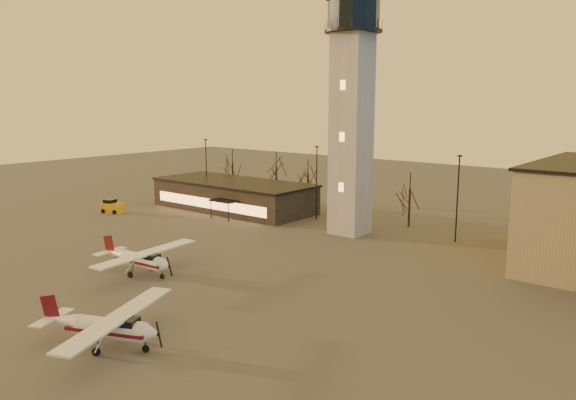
% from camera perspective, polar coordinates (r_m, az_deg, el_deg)
% --- Properties ---
extents(ground, '(220.00, 220.00, 0.00)m').
position_cam_1_polar(ground, '(48.68, -13.60, -9.71)').
color(ground, '#423F3D').
rests_on(ground, ground).
extents(control_tower, '(6.80, 6.80, 32.60)m').
position_cam_1_polar(control_tower, '(68.19, 6.51, 10.10)').
color(control_tower, gray).
rests_on(control_tower, ground).
extents(terminal, '(25.40, 12.20, 4.30)m').
position_cam_1_polar(terminal, '(84.75, -5.57, 0.49)').
color(terminal, black).
rests_on(terminal, ground).
extents(light_poles, '(58.50, 12.25, 10.14)m').
position_cam_1_polar(light_poles, '(69.63, 7.12, 1.07)').
color(light_poles, black).
rests_on(light_poles, ground).
extents(tree_row, '(37.20, 9.20, 8.80)m').
position_cam_1_polar(tree_row, '(84.19, 1.87, 3.07)').
color(tree_row, black).
rests_on(tree_row, ground).
extents(cessna_front, '(9.57, 11.54, 3.28)m').
position_cam_1_polar(cessna_front, '(39.88, -17.30, -12.69)').
color(cessna_front, silver).
rests_on(cessna_front, ground).
extents(cessna_rear, '(9.39, 11.84, 3.25)m').
position_cam_1_polar(cessna_rear, '(54.86, -14.42, -6.25)').
color(cessna_rear, white).
rests_on(cessna_rear, ground).
extents(service_cart, '(3.43, 2.66, 1.95)m').
position_cam_1_polar(service_cart, '(86.09, -17.43, -0.74)').
color(service_cart, '#CD990C').
rests_on(service_cart, ground).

